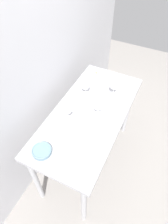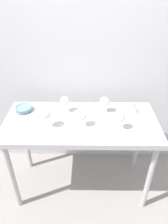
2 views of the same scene
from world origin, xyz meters
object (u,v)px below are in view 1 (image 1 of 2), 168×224
Objects in this scene: wine_glass_far_right at (85,86)px; tasting_sheet_upper at (62,134)px; tasting_bowl at (42,151)px; tasting_sheet_lower at (81,104)px; wine_glass_near_right at (114,86)px; wine_glass_near_left at (85,130)px; wine_glass_near_center at (98,107)px; decanter_funnel at (96,75)px; wine_glass_far_left at (67,110)px.

wine_glass_far_right is 0.61× the size of tasting_sheet_upper.
tasting_bowl is at bearing 179.23° from wine_glass_far_right.
tasting_sheet_upper and tasting_sheet_lower have the same top height.
wine_glass_far_right is 0.29m from wine_glass_near_right.
tasting_bowl is (-0.27, 0.25, -0.11)m from wine_glass_near_left.
wine_glass_near_left is 0.43m from tasting_sheet_lower.
decanter_funnel is (0.49, 0.23, -0.07)m from wine_glass_near_center.
tasting_sheet_upper is 0.23m from tasting_bowl.
tasting_bowl is (-0.57, 0.24, -0.08)m from wine_glass_near_center.
tasting_bowl is (-0.62, 0.04, 0.02)m from tasting_sheet_lower.
decanter_funnel is at bearing 0.35° from wine_glass_far_right.
wine_glass_near_center is (0.17, -0.22, -0.01)m from wine_glass_far_left.
wine_glass_far_left reaches higher than wine_glass_near_center.
wine_glass_far_right reaches higher than decanter_funnel.
wine_glass_far_right reaches higher than tasting_bowl.
wine_glass_far_left is at bearing 140.63° from tasting_sheet_lower.
tasting_sheet_lower is at bearing 138.64° from wine_glass_near_right.
wine_glass_near_center is at bearing -132.28° from wine_glass_far_right.
decanter_funnel is (0.17, 0.26, -0.08)m from wine_glass_near_right.
wine_glass_far_right is at bearing -0.77° from tasting_bowl.
wine_glass_near_left reaches higher than wine_glass_far_right.
wine_glass_near_right is at bearing -28.09° from wine_glass_far_left.
tasting_sheet_upper is at bearing 149.00° from tasting_sheet_lower.
wine_glass_far_right is 0.29m from decanter_funnel.
wine_glass_near_left is 0.28m from wine_glass_far_left.
tasting_sheet_upper is at bearing -13.01° from tasting_bowl.
wine_glass_near_right is at bearing -122.70° from decanter_funnel.
wine_glass_far_left is 0.63× the size of tasting_sheet_upper.
tasting_sheet_upper is at bearing -175.66° from wine_glass_far_right.
tasting_sheet_upper is at bearing 161.65° from wine_glass_near_right.
wine_glass_far_left is 0.21m from tasting_sheet_upper.
wine_glass_near_center is at bearing -52.85° from wine_glass_far_left.
wine_glass_far_left reaches higher than tasting_sheet_upper.
tasting_sheet_lower is at bearing -5.87° from wine_glass_far_left.
wine_glass_near_right reaches higher than wine_glass_near_center.
decanter_funnel is at bearing -11.55° from tasting_sheet_upper.
wine_glass_near_center is 0.68× the size of tasting_sheet_lower.
wine_glass_near_center is (0.31, 0.02, -0.03)m from wine_glass_near_left.
wine_glass_far_right is 1.05× the size of wine_glass_near_center.
wine_glass_far_right is at bearing -24.59° from tasting_sheet_lower.
wine_glass_near_left is 1.11× the size of wine_glass_far_left.
wine_glass_far_right reaches higher than tasting_sheet_lower.
tasting_bowl reaches higher than tasting_sheet_upper.
wine_glass_far_left reaches higher than tasting_sheet_lower.
wine_glass_near_left is 0.62m from wine_glass_near_right.
wine_glass_far_left is 1.03× the size of wine_glass_far_right.
tasting_sheet_lower is at bearing 76.50° from wine_glass_near_center.
wine_glass_far_right is 0.19m from tasting_sheet_lower.
wine_glass_near_center is (-0.21, -0.23, -0.01)m from wine_glass_far_right.
wine_glass_far_left reaches higher than decanter_funnel.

